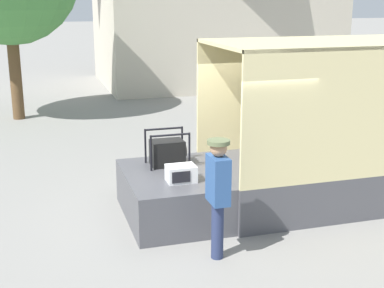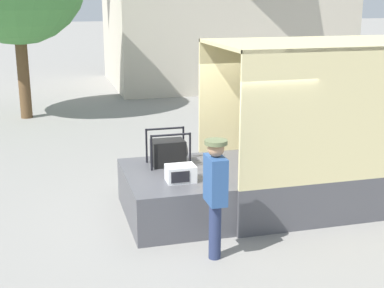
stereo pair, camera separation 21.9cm
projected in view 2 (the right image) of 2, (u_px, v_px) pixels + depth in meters
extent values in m
plane|color=gray|center=(216.00, 211.00, 9.55)|extent=(160.00, 160.00, 0.00)
cube|color=#4C4C51|center=(335.00, 179.00, 10.04)|extent=(4.70, 2.30, 0.79)
cube|color=beige|center=(312.00, 91.00, 10.69)|extent=(4.70, 0.06, 2.17)
cube|color=beige|center=(377.00, 114.00, 8.60)|extent=(4.70, 0.06, 2.17)
cube|color=beige|center=(346.00, 42.00, 9.36)|extent=(4.70, 2.30, 0.06)
cylinder|color=#3370B2|center=(353.00, 165.00, 9.07)|extent=(0.26, 0.26, 0.32)
cube|color=#4C4C51|center=(172.00, 195.00, 9.24)|extent=(1.59, 2.19, 0.79)
cube|color=white|center=(181.00, 173.00, 8.70)|extent=(0.47, 0.35, 0.27)
cube|color=black|center=(180.00, 177.00, 8.52)|extent=(0.30, 0.01, 0.18)
cube|color=black|center=(168.00, 153.00, 9.54)|extent=(0.58, 0.41, 0.45)
cylinder|color=slate|center=(181.00, 150.00, 9.59)|extent=(0.22, 0.23, 0.23)
cylinder|color=black|center=(152.00, 153.00, 9.21)|extent=(0.04, 0.04, 0.63)
cylinder|color=black|center=(190.00, 150.00, 9.38)|extent=(0.04, 0.04, 0.63)
cylinder|color=black|center=(147.00, 146.00, 9.65)|extent=(0.04, 0.04, 0.63)
cylinder|color=black|center=(183.00, 143.00, 9.82)|extent=(0.04, 0.04, 0.63)
cylinder|color=black|center=(171.00, 135.00, 9.21)|extent=(0.69, 0.04, 0.04)
cylinder|color=black|center=(165.00, 129.00, 9.66)|extent=(0.69, 0.04, 0.04)
cylinder|color=navy|center=(215.00, 231.00, 7.74)|extent=(0.18, 0.18, 0.87)
cube|color=#2D5189|center=(216.00, 180.00, 7.53)|extent=(0.24, 0.44, 0.69)
sphere|color=tan|center=(216.00, 148.00, 7.41)|extent=(0.24, 0.24, 0.24)
cylinder|color=#606B47|center=(216.00, 142.00, 7.38)|extent=(0.32, 0.32, 0.06)
cube|color=beige|center=(222.00, 18.00, 23.53)|extent=(9.74, 6.68, 5.66)
cylinder|color=brown|center=(24.00, 79.00, 16.66)|extent=(0.36, 0.36, 2.50)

